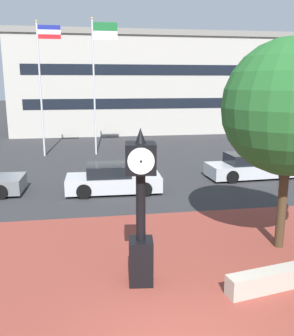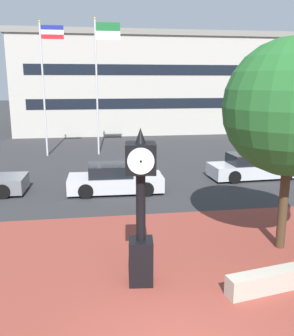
{
  "view_description": "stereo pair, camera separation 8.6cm",
  "coord_description": "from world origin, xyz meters",
  "px_view_note": "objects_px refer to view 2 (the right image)",
  "views": [
    {
      "loc": [
        -1.52,
        -5.61,
        4.8
      ],
      "look_at": [
        -0.21,
        2.5,
        2.89
      ],
      "focal_mm": 39.66,
      "sensor_mm": 36.0,
      "label": 1
    },
    {
      "loc": [
        -1.44,
        -5.63,
        4.8
      ],
      "look_at": [
        -0.21,
        2.5,
        2.89
      ],
      "focal_mm": 39.66,
      "sensor_mm": 36.0,
      "label": 2
    }
  ],
  "objects_px": {
    "street_clock": "(141,211)",
    "flagpole_primary": "(45,80)",
    "car_street_distant": "(114,180)",
    "civic_building": "(152,83)",
    "flagpole_secondary": "(99,75)",
    "car_street_far": "(252,167)"
  },
  "relations": [
    {
      "from": "street_clock",
      "to": "flagpole_primary",
      "type": "xyz_separation_m",
      "value": [
        -3.91,
        16.91,
        3.09
      ]
    },
    {
      "from": "car_street_distant",
      "to": "civic_building",
      "type": "bearing_deg",
      "value": 168.56
    },
    {
      "from": "car_street_distant",
      "to": "flagpole_secondary",
      "type": "height_order",
      "value": "flagpole_secondary"
    },
    {
      "from": "flagpole_secondary",
      "to": "civic_building",
      "type": "xyz_separation_m",
      "value": [
        6.07,
        16.01,
        -0.6
      ]
    },
    {
      "from": "flagpole_primary",
      "to": "flagpole_secondary",
      "type": "distance_m",
      "value": 3.48
    },
    {
      "from": "car_street_distant",
      "to": "flagpole_primary",
      "type": "height_order",
      "value": "flagpole_primary"
    },
    {
      "from": "street_clock",
      "to": "flagpole_secondary",
      "type": "height_order",
      "value": "flagpole_secondary"
    },
    {
      "from": "street_clock",
      "to": "civic_building",
      "type": "bearing_deg",
      "value": 86.81
    },
    {
      "from": "street_clock",
      "to": "flagpole_primary",
      "type": "relative_size",
      "value": 0.45
    },
    {
      "from": "car_street_far",
      "to": "civic_building",
      "type": "relative_size",
      "value": 0.16
    },
    {
      "from": "civic_building",
      "to": "car_street_distant",
      "type": "bearing_deg",
      "value": -102.95
    },
    {
      "from": "car_street_distant",
      "to": "flagpole_secondary",
      "type": "bearing_deg",
      "value": -176.64
    },
    {
      "from": "street_clock",
      "to": "car_street_distant",
      "type": "height_order",
      "value": "street_clock"
    },
    {
      "from": "car_street_far",
      "to": "flagpole_secondary",
      "type": "height_order",
      "value": "flagpole_secondary"
    },
    {
      "from": "car_street_distant",
      "to": "flagpole_primary",
      "type": "relative_size",
      "value": 0.49
    },
    {
      "from": "flagpole_primary",
      "to": "civic_building",
      "type": "relative_size",
      "value": 0.31
    },
    {
      "from": "street_clock",
      "to": "car_street_distant",
      "type": "xyz_separation_m",
      "value": [
        -0.15,
        7.79,
        -1.28
      ]
    },
    {
      "from": "car_street_distant",
      "to": "street_clock",
      "type": "bearing_deg",
      "value": 2.6
    },
    {
      "from": "civic_building",
      "to": "flagpole_secondary",
      "type": "bearing_deg",
      "value": -110.78
    },
    {
      "from": "civic_building",
      "to": "street_clock",
      "type": "bearing_deg",
      "value": -99.71
    },
    {
      "from": "car_street_far",
      "to": "flagpole_primary",
      "type": "xyz_separation_m",
      "value": [
        -10.88,
        7.67,
        4.37
      ]
    },
    {
      "from": "flagpole_secondary",
      "to": "car_street_far",
      "type": "bearing_deg",
      "value": -45.97
    }
  ]
}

